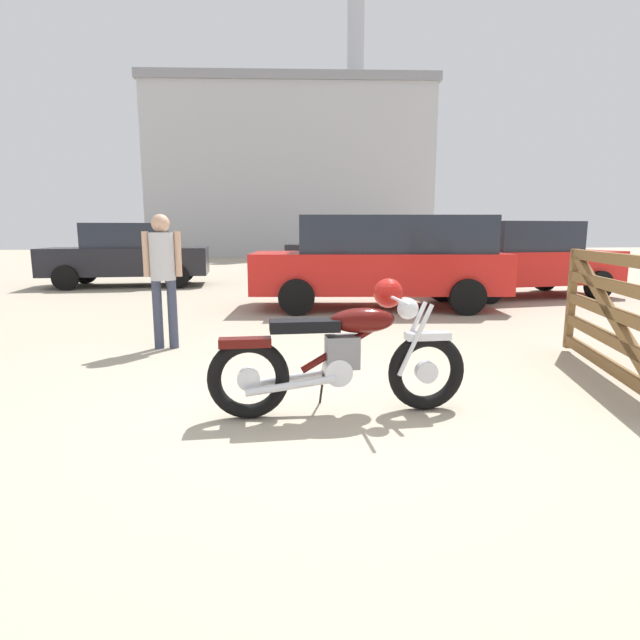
{
  "coord_description": "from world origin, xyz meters",
  "views": [
    {
      "loc": [
        -0.41,
        -3.96,
        1.45
      ],
      "look_at": [
        0.18,
        0.97,
        0.58
      ],
      "focal_mm": 28.32,
      "sensor_mm": 36.0,
      "label": 1
    }
  ],
  "objects_px": {
    "vintage_motorcycle": "(346,353)",
    "bystander": "(163,267)",
    "dark_sedan_left": "(383,259)",
    "white_estate_far": "(128,255)",
    "blue_hatchback_right": "(349,250)",
    "silver_sedan_mid": "(521,259)",
    "timber_gate": "(625,314)"
  },
  "relations": [
    {
      "from": "white_estate_far",
      "to": "bystander",
      "type": "bearing_deg",
      "value": -75.8
    },
    {
      "from": "vintage_motorcycle",
      "to": "dark_sedan_left",
      "type": "distance_m",
      "value": 5.84
    },
    {
      "from": "timber_gate",
      "to": "white_estate_far",
      "type": "bearing_deg",
      "value": 50.06
    },
    {
      "from": "timber_gate",
      "to": "silver_sedan_mid",
      "type": "xyz_separation_m",
      "value": [
        2.52,
        6.56,
        0.13
      ]
    },
    {
      "from": "bystander",
      "to": "silver_sedan_mid",
      "type": "height_order",
      "value": "silver_sedan_mid"
    },
    {
      "from": "bystander",
      "to": "white_estate_far",
      "type": "bearing_deg",
      "value": -164.83
    },
    {
      "from": "vintage_motorcycle",
      "to": "silver_sedan_mid",
      "type": "relative_size",
      "value": 0.47
    },
    {
      "from": "timber_gate",
      "to": "blue_hatchback_right",
      "type": "relative_size",
      "value": 0.56
    },
    {
      "from": "silver_sedan_mid",
      "to": "blue_hatchback_right",
      "type": "bearing_deg",
      "value": 106.09
    },
    {
      "from": "vintage_motorcycle",
      "to": "timber_gate",
      "type": "xyz_separation_m",
      "value": [
        2.66,
        0.33,
        0.21
      ]
    },
    {
      "from": "vintage_motorcycle",
      "to": "bystander",
      "type": "bearing_deg",
      "value": 125.09
    },
    {
      "from": "timber_gate",
      "to": "white_estate_far",
      "type": "xyz_separation_m",
      "value": [
        -6.85,
        9.98,
        0.13
      ]
    },
    {
      "from": "vintage_motorcycle",
      "to": "bystander",
      "type": "distance_m",
      "value": 3.18
    },
    {
      "from": "bystander",
      "to": "blue_hatchback_right",
      "type": "distance_m",
      "value": 11.5
    },
    {
      "from": "bystander",
      "to": "silver_sedan_mid",
      "type": "bearing_deg",
      "value": 120.28
    },
    {
      "from": "bystander",
      "to": "dark_sedan_left",
      "type": "relative_size",
      "value": 0.34
    },
    {
      "from": "vintage_motorcycle",
      "to": "silver_sedan_mid",
      "type": "xyz_separation_m",
      "value": [
        5.18,
        6.89,
        0.34
      ]
    },
    {
      "from": "bystander",
      "to": "blue_hatchback_right",
      "type": "xyz_separation_m",
      "value": [
        4.23,
        10.69,
        -0.18
      ]
    },
    {
      "from": "vintage_motorcycle",
      "to": "dark_sedan_left",
      "type": "bearing_deg",
      "value": 72.28
    },
    {
      "from": "bystander",
      "to": "blue_hatchback_right",
      "type": "height_order",
      "value": "blue_hatchback_right"
    },
    {
      "from": "timber_gate",
      "to": "bystander",
      "type": "height_order",
      "value": "bystander"
    },
    {
      "from": "silver_sedan_mid",
      "to": "bystander",
      "type": "bearing_deg",
      "value": -155.96
    },
    {
      "from": "vintage_motorcycle",
      "to": "white_estate_far",
      "type": "height_order",
      "value": "white_estate_far"
    },
    {
      "from": "blue_hatchback_right",
      "to": "white_estate_far",
      "type": "bearing_deg",
      "value": -146.22
    },
    {
      "from": "bystander",
      "to": "vintage_motorcycle",
      "type": "bearing_deg",
      "value": 34.64
    },
    {
      "from": "dark_sedan_left",
      "to": "white_estate_far",
      "type": "distance_m",
      "value": 7.53
    },
    {
      "from": "white_estate_far",
      "to": "vintage_motorcycle",
      "type": "bearing_deg",
      "value": -70.41
    },
    {
      "from": "vintage_motorcycle",
      "to": "blue_hatchback_right",
      "type": "bearing_deg",
      "value": 78.73
    },
    {
      "from": "vintage_motorcycle",
      "to": "bystander",
      "type": "relative_size",
      "value": 1.25
    },
    {
      "from": "blue_hatchback_right",
      "to": "vintage_motorcycle",
      "type": "bearing_deg",
      "value": -90.29
    },
    {
      "from": "blue_hatchback_right",
      "to": "bystander",
      "type": "bearing_deg",
      "value": -101.68
    },
    {
      "from": "white_estate_far",
      "to": "silver_sedan_mid",
      "type": "distance_m",
      "value": 9.97
    }
  ]
}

